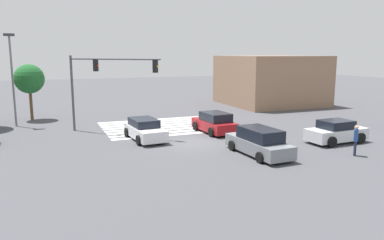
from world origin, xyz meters
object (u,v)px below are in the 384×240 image
car_1 (215,123)px  pedestrian (356,139)px  tree_corner_c (29,79)px  car_2 (259,142)px  traffic_signal_mast (99,77)px  car_4 (145,130)px  street_light_pole_a (12,71)px  car_5 (336,132)px

car_1 → pedestrian: size_ratio=2.37×
tree_corner_c → car_2: bearing=125.5°
traffic_signal_mast → car_4: size_ratio=1.27×
traffic_signal_mast → tree_corner_c: (4.91, -8.07, -0.56)m
car_1 → car_4: 5.47m
pedestrian → traffic_signal_mast: bearing=-1.7°
traffic_signal_mast → pedestrian: 17.73m
traffic_signal_mast → street_light_pole_a: street_light_pole_a is taller
car_2 → street_light_pole_a: bearing=39.8°
car_2 → car_1: bearing=-5.2°
tree_corner_c → car_4: bearing=123.3°
car_1 → car_4: car_1 is taller
car_4 → tree_corner_c: (7.43, -11.33, 2.95)m
car_4 → car_5: 12.89m
pedestrian → street_light_pole_a: (18.85, -17.13, 3.48)m
traffic_signal_mast → car_5: 17.04m
pedestrian → car_2: bearing=17.5°
car_4 → car_5: car_5 is taller
car_2 → street_light_pole_a: 20.62m
car_1 → car_2: (0.27, 6.69, 0.03)m
car_2 → street_light_pole_a: (13.75, -14.91, 3.73)m
traffic_signal_mast → tree_corner_c: 9.46m
car_1 → car_4: bearing=89.6°
pedestrian → car_1: bearing=-20.5°
traffic_signal_mast → tree_corner_c: traffic_signal_mast is taller
car_2 → car_4: size_ratio=1.08×
traffic_signal_mast → car_1: size_ratio=1.35×
car_1 → car_5: car_1 is taller
car_4 → car_5: size_ratio=1.07×
traffic_signal_mast → car_4: (-2.53, 3.26, -3.51)m
car_1 → tree_corner_c: tree_corner_c is taller
car_1 → tree_corner_c: 17.19m
traffic_signal_mast → car_4: 5.42m
car_4 → tree_corner_c: size_ratio=0.91×
car_5 → street_light_pole_a: (20.20, -14.10, 3.78)m
traffic_signal_mast → street_light_pole_a: (6.04, -5.29, 0.28)m
traffic_signal_mast → car_1: bearing=24.9°
car_5 → pedestrian: pedestrian is taller
car_1 → car_4: (5.46, 0.34, -0.04)m
car_2 → tree_corner_c: size_ratio=0.98×
car_4 → car_1: bearing=89.1°
car_1 → street_light_pole_a: 16.68m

